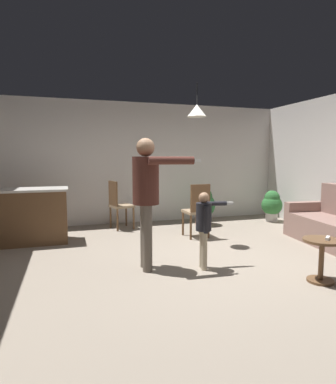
% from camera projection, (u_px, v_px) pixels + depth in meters
% --- Properties ---
extents(ground, '(7.68, 7.68, 0.00)m').
position_uv_depth(ground, '(207.00, 264.00, 4.46)').
color(ground, gray).
extents(wall_back, '(6.40, 0.10, 2.70)m').
position_uv_depth(wall_back, '(150.00, 163.00, 7.35)').
color(wall_back, silver).
rests_on(wall_back, ground).
extents(kitchen_counter, '(1.26, 0.66, 0.95)m').
position_uv_depth(kitchen_counter, '(31.00, 216.00, 5.49)').
color(kitchen_counter, brown).
rests_on(kitchen_counter, ground).
extents(side_table_by_couch, '(0.44, 0.44, 0.52)m').
position_uv_depth(side_table_by_couch, '(322.00, 255.00, 3.78)').
color(side_table_by_couch, brown).
rests_on(side_table_by_couch, ground).
extents(person_adult, '(0.84, 0.54, 1.73)m').
position_uv_depth(person_adult, '(147.00, 189.00, 4.15)').
color(person_adult, '#60564C').
rests_on(person_adult, ground).
extents(person_child, '(0.56, 0.29, 1.03)m').
position_uv_depth(person_child, '(204.00, 222.00, 4.21)').
color(person_child, tan).
rests_on(person_child, ground).
extents(dining_chair_by_counter, '(0.44, 0.44, 1.00)m').
position_uv_depth(dining_chair_by_counter, '(197.00, 208.00, 5.88)').
color(dining_chair_by_counter, brown).
rests_on(dining_chair_by_counter, ground).
extents(dining_chair_near_wall, '(0.51, 0.51, 1.00)m').
position_uv_depth(dining_chair_near_wall, '(118.00, 203.00, 6.59)').
color(dining_chair_near_wall, brown).
rests_on(dining_chair_near_wall, ground).
extents(potted_plant_corner, '(0.47, 0.47, 0.72)m').
position_uv_depth(potted_plant_corner, '(272.00, 204.00, 7.40)').
color(potted_plant_corner, '#B7B2AD').
rests_on(potted_plant_corner, ground).
extents(potted_plant_by_wall, '(0.54, 0.54, 0.83)m').
position_uv_depth(potted_plant_by_wall, '(203.00, 204.00, 7.01)').
color(potted_plant_by_wall, brown).
rests_on(potted_plant_by_wall, ground).
extents(spare_remote_on_table, '(0.12, 0.11, 0.04)m').
position_uv_depth(spare_remote_on_table, '(328.00, 238.00, 3.74)').
color(spare_remote_on_table, white).
rests_on(spare_remote_on_table, side_table_by_couch).
extents(ceiling_light_pendant, '(0.32, 0.32, 0.55)m').
position_uv_depth(ceiling_light_pendant, '(197.00, 110.00, 5.26)').
color(ceiling_light_pendant, silver).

